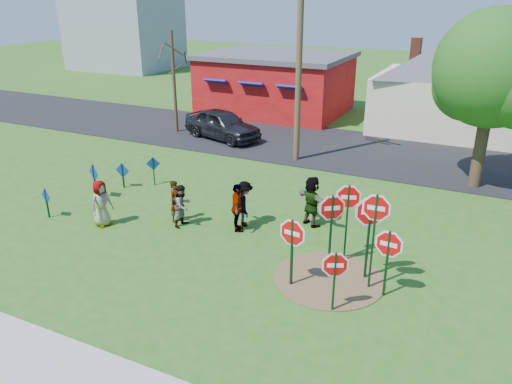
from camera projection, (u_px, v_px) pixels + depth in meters
ground at (212, 234)px, 17.06m from camera, size 120.00×120.00×0.00m
sidewalk at (47, 366)px, 11.04m from camera, size 22.00×1.80×0.08m
road at (321, 146)px, 26.65m from camera, size 120.00×7.50×0.04m
dirt_patch at (329, 279)px, 14.41m from camera, size 3.20×3.20×0.03m
red_building at (276, 83)px, 33.55m from camera, size 9.40×7.69×3.90m
cream_house at (451, 80)px, 28.77m from camera, size 9.40×9.40×6.50m
distant_building at (124, 29)px, 51.86m from camera, size 10.00×8.00×8.00m
stop_sign_a at (292, 238)px, 13.59m from camera, size 1.06×0.15×2.17m
stop_sign_b at (348, 203)px, 14.88m from camera, size 0.98×0.35×2.56m
stop_sign_c at (375, 220)px, 13.22m from camera, size 1.03×0.09×2.96m
stop_sign_d at (370, 218)px, 13.77m from camera, size 1.09×0.50×2.69m
stop_sign_e at (335, 269)px, 12.55m from camera, size 0.86×0.42×1.83m
stop_sign_f at (388, 248)px, 13.11m from camera, size 1.02×0.10×2.09m
stop_sign_g at (332, 215)px, 14.48m from camera, size 0.88×0.63×2.45m
blue_diamond_a at (46, 200)px, 18.06m from camera, size 0.57×0.16×1.13m
blue_diamond_b at (94, 178)px, 19.66m from camera, size 0.67×0.27×1.44m
blue_diamond_c at (123, 173)px, 20.86m from camera, size 0.65×0.08×1.09m
blue_diamond_d at (153, 168)px, 21.10m from camera, size 0.51×0.32×1.25m
person_a at (101, 203)px, 17.42m from camera, size 0.69×0.91×1.68m
person_b at (176, 201)px, 17.78m from camera, size 0.43×0.60×1.53m
person_c at (183, 206)px, 17.43m from camera, size 0.67×0.81×1.52m
person_d at (245, 204)px, 17.41m from camera, size 1.08×1.22×1.64m
person_e at (237, 208)px, 17.00m from camera, size 0.83×1.09×1.72m
person_f at (312, 201)px, 17.41m from camera, size 1.74×1.28×1.82m
suv at (222, 124)px, 27.64m from camera, size 5.10×3.21×1.62m
utility_pole at (299, 60)px, 22.72m from camera, size 2.13×0.89×9.12m
leafy_tree at (496, 75)px, 19.42m from camera, size 5.10×4.65×7.25m
bare_tree_west at (173, 68)px, 27.94m from camera, size 1.80×1.80×5.75m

